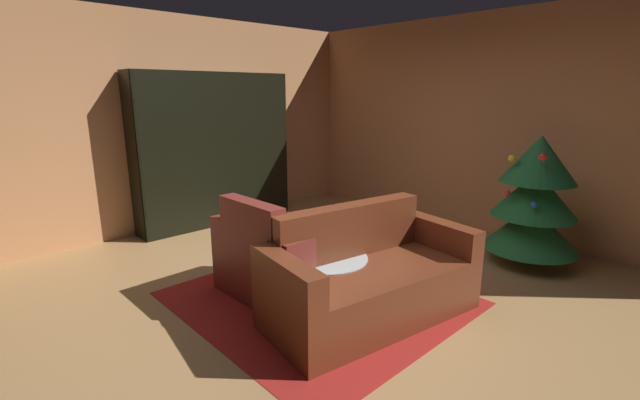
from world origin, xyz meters
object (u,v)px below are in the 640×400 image
object	(u,v)px
book_stack_on_table	(323,250)
bottle_on_table	(332,235)
coffee_table	(325,262)
decorated_tree	(535,199)
armchair_red	(275,262)
bookshelf_unit	(224,151)
couch_red	(368,280)

from	to	relation	value
book_stack_on_table	bottle_on_table	xyz separation A→B (m)	(-0.05, 0.15, 0.08)
coffee_table	decorated_tree	distance (m)	2.38
armchair_red	coffee_table	bearing A→B (deg)	24.00
bookshelf_unit	book_stack_on_table	bearing A→B (deg)	-14.79
armchair_red	bottle_on_table	size ratio (longest dim) A/B	3.42
armchair_red	book_stack_on_table	xyz separation A→B (m)	(0.39, 0.21, 0.16)
decorated_tree	bottle_on_table	bearing A→B (deg)	-112.80
decorated_tree	couch_red	bearing A→B (deg)	-101.78
couch_red	coffee_table	bearing A→B (deg)	-155.15
book_stack_on_table	decorated_tree	size ratio (longest dim) A/B	0.17
bookshelf_unit	coffee_table	world-z (taller)	bookshelf_unit
couch_red	decorated_tree	world-z (taller)	decorated_tree
bookshelf_unit	bottle_on_table	bearing A→B (deg)	-11.94
bookshelf_unit	armchair_red	distance (m)	2.58
couch_red	bottle_on_table	distance (m)	0.51
decorated_tree	book_stack_on_table	bearing A→B (deg)	-110.25
bookshelf_unit	book_stack_on_table	xyz separation A→B (m)	(2.70, -0.71, -0.49)
bookshelf_unit	couch_red	world-z (taller)	bookshelf_unit
couch_red	bottle_on_table	world-z (taller)	couch_red
bookshelf_unit	armchair_red	size ratio (longest dim) A/B	2.00
book_stack_on_table	decorated_tree	xyz separation A→B (m)	(0.82, 2.22, 0.21)
bottle_on_table	decorated_tree	xyz separation A→B (m)	(0.87, 2.06, 0.13)
armchair_red	couch_red	distance (m)	0.85
coffee_table	book_stack_on_table	xyz separation A→B (m)	(-0.04, 0.02, 0.08)
coffee_table	armchair_red	bearing A→B (deg)	-156.00
armchair_red	couch_red	world-z (taller)	armchair_red
decorated_tree	bookshelf_unit	bearing A→B (deg)	-156.87
armchair_red	decorated_tree	bearing A→B (deg)	63.61
armchair_red	bookshelf_unit	bearing A→B (deg)	158.30
armchair_red	book_stack_on_table	world-z (taller)	armchair_red
bookshelf_unit	decorated_tree	distance (m)	3.84
couch_red	bottle_on_table	bearing A→B (deg)	178.36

